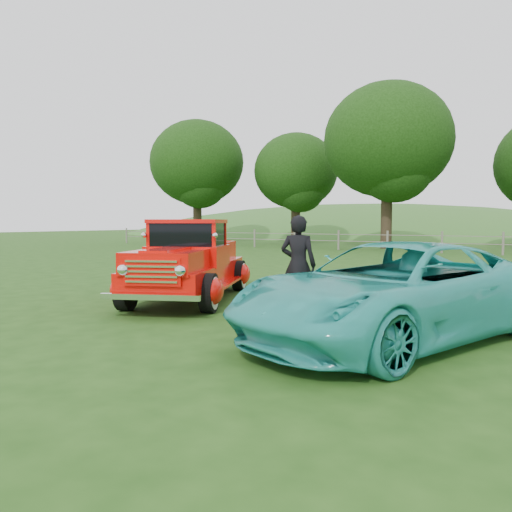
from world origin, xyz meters
The scene contains 9 objects.
ground centered at (0.00, 0.00, 0.00)m, with size 140.00×140.00×0.00m, color #1E4512.
distant_hills centered at (-4.08, 59.46, -4.55)m, with size 116.00×60.00×18.00m.
fence_line centered at (0.00, 22.00, 0.60)m, with size 48.00×0.12×1.20m.
tree_far_west centered at (-20.00, 26.00, 6.49)m, with size 7.60×7.60×9.93m.
tree_mid_west centered at (-12.00, 28.00, 5.55)m, with size 6.40×6.40×8.46m.
tree_near_west centered at (-4.00, 25.00, 6.80)m, with size 8.00×8.00×10.42m.
red_pickup centered at (-1.45, 2.22, 0.80)m, with size 3.58×5.27×1.78m.
teal_sedan centered at (3.53, 0.76, 0.72)m, with size 2.39×5.19×1.44m, color #2BAEA5.
man centered at (1.40, 1.94, 0.93)m, with size 0.68×0.44×1.86m, color black.
Camera 1 is at (5.59, -6.37, 1.74)m, focal length 35.00 mm.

